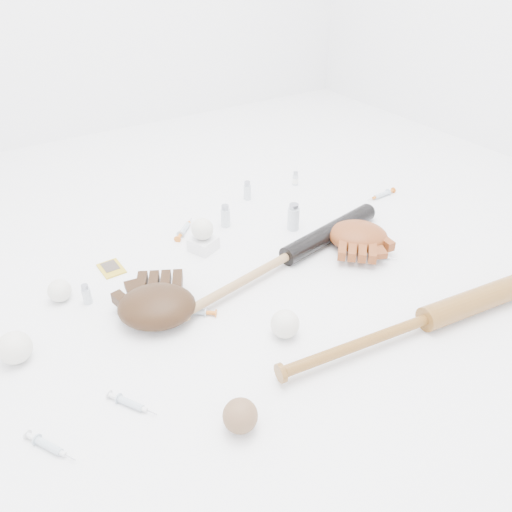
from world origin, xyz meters
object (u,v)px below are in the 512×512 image
bat_dark (288,256)px  pedestal (203,244)px  bat_wood (427,319)px  glove_dark (157,306)px

bat_dark → pedestal: bearing=119.6°
bat_wood → glove_dark: bearing=151.1°
bat_wood → pedestal: (-0.32, 0.67, -0.01)m
pedestal → bat_dark: bearing=-49.9°
glove_dark → pedestal: glove_dark is taller
glove_dark → pedestal: size_ratio=3.22×
bat_dark → bat_wood: size_ratio=0.92×
bat_dark → pedestal: (-0.19, 0.22, -0.01)m
bat_dark → glove_dark: size_ratio=3.46×
bat_wood → bat_dark: bearing=113.6°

